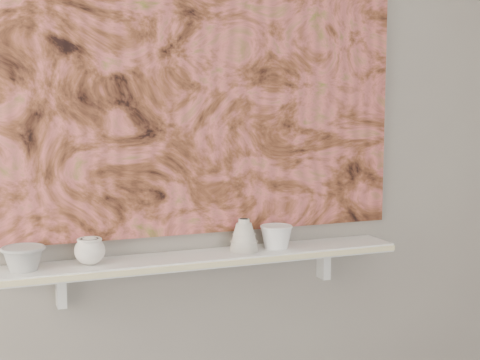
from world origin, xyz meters
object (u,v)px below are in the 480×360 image
cup_cream (90,251)px  shelf (208,258)px  painting (199,77)px  bowl_white (276,237)px  bowl_grey (23,258)px  bell_vessel (244,235)px

cup_cream → shelf: bearing=0.0°
painting → shelf: bearing=-90.0°
bowl_white → shelf: bearing=180.0°
bowl_grey → bowl_white: size_ratio=1.17×
painting → cup_cream: size_ratio=15.11×
painting → bell_vessel: bearing=-30.8°
bell_vessel → bowl_white: 0.13m
painting → bowl_grey: painting is taller
painting → bell_vessel: 0.57m
shelf → cup_cream: (-0.40, 0.00, 0.06)m
painting → cup_cream: 0.70m
painting → bowl_white: bearing=-17.1°
shelf → bowl_grey: bearing=180.0°
painting → bowl_grey: 0.84m
cup_cream → painting: bearing=11.3°
bowl_white → bowl_grey: bearing=180.0°
bowl_grey → bell_vessel: bearing=0.0°
painting → bowl_white: size_ratio=12.86×
shelf → cup_cream: size_ratio=14.10×
bowl_grey → cup_cream: size_ratio=1.38×
cup_cream → bell_vessel: bearing=0.0°
bell_vessel → cup_cream: bearing=180.0°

